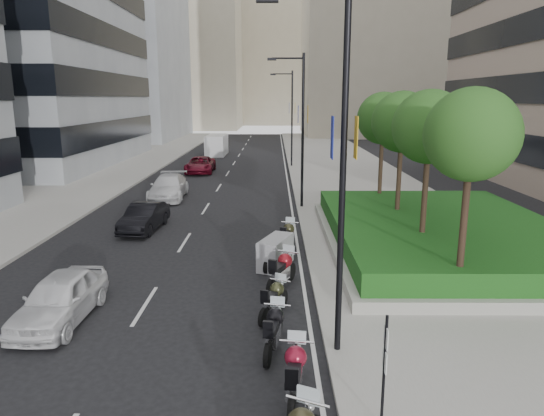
{
  "coord_description": "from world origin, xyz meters",
  "views": [
    {
      "loc": [
        2.67,
        -10.47,
        6.51
      ],
      "look_at": [
        2.56,
        9.36,
        2.0
      ],
      "focal_mm": 32.0,
      "sensor_mm": 36.0,
      "label": 1
    }
  ],
  "objects_px": {
    "parking_sign": "(384,365)",
    "motorcycle_6": "(287,237)",
    "lamp_post_1": "(300,124)",
    "car_a": "(60,298)",
    "motorcycle_3": "(274,299)",
    "car_b": "(144,217)",
    "car_d": "(200,165)",
    "motorcycle_4": "(282,271)",
    "lamp_post_2": "(290,114)",
    "motorcycle_5": "(276,253)",
    "motorcycle_2": "(274,330)",
    "lamp_post_0": "(337,160)",
    "car_c": "(169,187)",
    "motorcycle_1": "(295,375)",
    "delivery_van": "(217,146)"
  },
  "relations": [
    {
      "from": "car_b",
      "to": "car_d",
      "type": "relative_size",
      "value": 0.8
    },
    {
      "from": "lamp_post_1",
      "to": "car_c",
      "type": "height_order",
      "value": "lamp_post_1"
    },
    {
      "from": "lamp_post_0",
      "to": "car_c",
      "type": "distance_m",
      "value": 22.13
    },
    {
      "from": "parking_sign",
      "to": "motorcycle_6",
      "type": "height_order",
      "value": "parking_sign"
    },
    {
      "from": "motorcycle_5",
      "to": "motorcycle_2",
      "type": "bearing_deg",
      "value": -158.57
    },
    {
      "from": "parking_sign",
      "to": "motorcycle_6",
      "type": "relative_size",
      "value": 1.1
    },
    {
      "from": "motorcycle_6",
      "to": "car_c",
      "type": "xyz_separation_m",
      "value": [
        -7.57,
        11.17,
        0.16
      ]
    },
    {
      "from": "motorcycle_2",
      "to": "car_a",
      "type": "xyz_separation_m",
      "value": [
        -6.35,
        1.71,
        0.13
      ]
    },
    {
      "from": "car_a",
      "to": "car_d",
      "type": "distance_m",
      "value": 29.56
    },
    {
      "from": "motorcycle_1",
      "to": "car_d",
      "type": "relative_size",
      "value": 0.46
    },
    {
      "from": "car_b",
      "to": "lamp_post_1",
      "type": "bearing_deg",
      "value": 36.38
    },
    {
      "from": "lamp_post_2",
      "to": "motorcycle_2",
      "type": "bearing_deg",
      "value": -92.45
    },
    {
      "from": "car_a",
      "to": "motorcycle_4",
      "type": "bearing_deg",
      "value": 22.87
    },
    {
      "from": "car_a",
      "to": "lamp_post_1",
      "type": "bearing_deg",
      "value": 64.04
    },
    {
      "from": "motorcycle_2",
      "to": "motorcycle_3",
      "type": "distance_m",
      "value": 2.06
    },
    {
      "from": "motorcycle_3",
      "to": "motorcycle_4",
      "type": "distance_m",
      "value": 2.27
    },
    {
      "from": "car_d",
      "to": "motorcycle_5",
      "type": "bearing_deg",
      "value": -75.93
    },
    {
      "from": "motorcycle_1",
      "to": "car_b",
      "type": "distance_m",
      "value": 15.7
    },
    {
      "from": "lamp_post_1",
      "to": "motorcycle_1",
      "type": "distance_m",
      "value": 19.53
    },
    {
      "from": "lamp_post_1",
      "to": "car_b",
      "type": "distance_m",
      "value": 10.39
    },
    {
      "from": "motorcycle_3",
      "to": "motorcycle_4",
      "type": "xyz_separation_m",
      "value": [
        0.28,
        2.25,
        0.09
      ]
    },
    {
      "from": "motorcycle_4",
      "to": "car_a",
      "type": "xyz_separation_m",
      "value": [
        -6.63,
        -2.6,
        0.08
      ]
    },
    {
      "from": "motorcycle_1",
      "to": "motorcycle_3",
      "type": "xyz_separation_m",
      "value": [
        -0.45,
        4.24,
        -0.08
      ]
    },
    {
      "from": "motorcycle_4",
      "to": "lamp_post_0",
      "type": "bearing_deg",
      "value": -141.28
    },
    {
      "from": "motorcycle_1",
      "to": "motorcycle_4",
      "type": "xyz_separation_m",
      "value": [
        -0.18,
        6.49,
        0.02
      ]
    },
    {
      "from": "car_d",
      "to": "delivery_van",
      "type": "distance_m",
      "value": 13.56
    },
    {
      "from": "motorcycle_4",
      "to": "car_d",
      "type": "relative_size",
      "value": 0.44
    },
    {
      "from": "lamp_post_1",
      "to": "motorcycle_3",
      "type": "height_order",
      "value": "lamp_post_1"
    },
    {
      "from": "motorcycle_2",
      "to": "car_a",
      "type": "relative_size",
      "value": 0.52
    },
    {
      "from": "motorcycle_6",
      "to": "car_d",
      "type": "distance_m",
      "value": 23.77
    },
    {
      "from": "motorcycle_2",
      "to": "motorcycle_3",
      "type": "bearing_deg",
      "value": 10.46
    },
    {
      "from": "lamp_post_2",
      "to": "parking_sign",
      "type": "xyz_separation_m",
      "value": [
        0.66,
        -38.0,
        -3.61
      ]
    },
    {
      "from": "lamp_post_2",
      "to": "motorcycle_6",
      "type": "bearing_deg",
      "value": -92.01
    },
    {
      "from": "motorcycle_1",
      "to": "car_a",
      "type": "relative_size",
      "value": 0.56
    },
    {
      "from": "lamp_post_2",
      "to": "motorcycle_6",
      "type": "distance_m",
      "value": 26.59
    },
    {
      "from": "lamp_post_1",
      "to": "motorcycle_5",
      "type": "xyz_separation_m",
      "value": [
        -1.44,
        -10.38,
        -4.46
      ]
    },
    {
      "from": "parking_sign",
      "to": "car_b",
      "type": "xyz_separation_m",
      "value": [
        -8.68,
        15.07,
        -0.78
      ]
    },
    {
      "from": "motorcycle_1",
      "to": "motorcycle_5",
      "type": "xyz_separation_m",
      "value": [
        -0.4,
        8.61,
        -0.02
      ]
    },
    {
      "from": "motorcycle_5",
      "to": "car_c",
      "type": "relative_size",
      "value": 0.4
    },
    {
      "from": "lamp_post_1",
      "to": "motorcycle_4",
      "type": "bearing_deg",
      "value": -95.53
    },
    {
      "from": "lamp_post_0",
      "to": "car_b",
      "type": "relative_size",
      "value": 2.2
    },
    {
      "from": "motorcycle_1",
      "to": "car_c",
      "type": "relative_size",
      "value": 0.44
    },
    {
      "from": "car_a",
      "to": "car_c",
      "type": "bearing_deg",
      "value": 93.53
    },
    {
      "from": "lamp_post_1",
      "to": "car_a",
      "type": "xyz_separation_m",
      "value": [
        -7.84,
        -15.1,
        -4.35
      ]
    },
    {
      "from": "lamp_post_0",
      "to": "delivery_van",
      "type": "bearing_deg",
      "value": 100.38
    },
    {
      "from": "motorcycle_3",
      "to": "car_d",
      "type": "relative_size",
      "value": 0.38
    },
    {
      "from": "car_b",
      "to": "motorcycle_6",
      "type": "bearing_deg",
      "value": -19.86
    },
    {
      "from": "parking_sign",
      "to": "car_d",
      "type": "distance_m",
      "value": 35.56
    },
    {
      "from": "lamp_post_2",
      "to": "car_a",
      "type": "bearing_deg",
      "value": -103.32
    },
    {
      "from": "lamp_post_1",
      "to": "motorcycle_4",
      "type": "distance_m",
      "value": 13.32
    }
  ]
}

